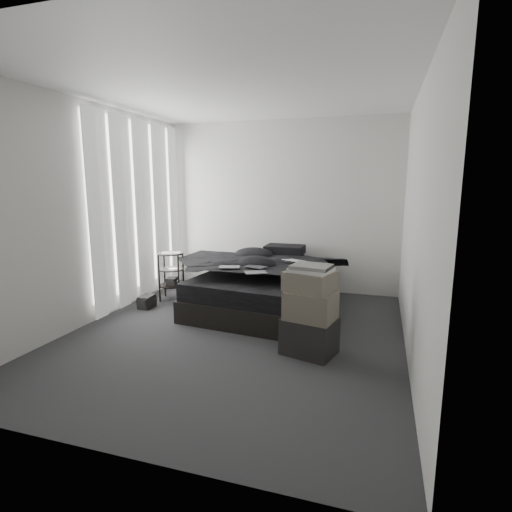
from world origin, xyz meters
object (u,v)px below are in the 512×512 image
(box_lower, at_px, (309,336))
(laptop, at_px, (292,256))
(side_stand, at_px, (171,276))
(bed, at_px, (264,298))

(box_lower, bearing_deg, laptop, 109.99)
(laptop, relative_size, side_stand, 0.47)
(bed, bearing_deg, box_lower, -50.31)
(side_stand, height_order, box_lower, side_stand)
(laptop, bearing_deg, side_stand, -155.52)
(side_stand, xyz_separation_m, box_lower, (2.22, -1.26, -0.16))
(side_stand, bearing_deg, bed, -0.02)
(bed, bearing_deg, side_stand, -173.79)
(bed, height_order, side_stand, side_stand)
(bed, distance_m, box_lower, 1.51)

